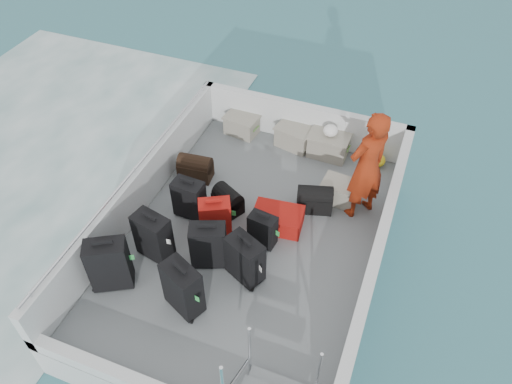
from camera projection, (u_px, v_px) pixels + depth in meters
ground at (250, 265)px, 7.48m from camera, size 160.00×160.00×0.00m
ferry_hull at (250, 253)px, 7.27m from camera, size 3.60×5.00×0.60m
deck at (250, 239)px, 7.05m from camera, size 3.30×4.70×0.02m
deck_fittings at (265, 245)px, 6.48m from camera, size 3.60×5.00×0.90m
suitcase_0 at (109, 265)px, 6.23m from camera, size 0.58×0.50×0.78m
suitcase_1 at (153, 237)px, 6.59m from camera, size 0.53×0.37×0.72m
suitcase_2 at (189, 199)px, 7.15m from camera, size 0.45×0.28×0.63m
suitcase_3 at (183, 289)px, 6.00m from camera, size 0.56×0.46×0.74m
suitcase_4 at (208, 246)px, 6.51m from camera, size 0.53×0.43×0.69m
suitcase_5 at (215, 218)px, 6.91m from camera, size 0.51×0.43×0.60m
suitcase_6 at (245, 260)px, 6.35m from camera, size 0.56×0.47×0.67m
suitcase_7 at (263, 230)px, 6.80m from camera, size 0.40×0.26×0.53m
suitcase_8 at (278, 219)px, 7.12m from camera, size 0.75×0.54×0.28m
duffel_0 at (195, 169)px, 7.84m from camera, size 0.55×0.35×0.32m
duffel_1 at (228, 202)px, 7.33m from camera, size 0.51×0.46×0.32m
duffel_2 at (315, 201)px, 7.35m from camera, size 0.58×0.43×0.32m
crate_0 at (242, 125)px, 8.65m from camera, size 0.57×0.43×0.32m
crate_1 at (294, 137)px, 8.39m from camera, size 0.64×0.51×0.34m
crate_2 at (329, 146)px, 8.21m from camera, size 0.64×0.45×0.38m
crate_3 at (340, 193)px, 7.47m from camera, size 0.55×0.40×0.32m
yellow_bag at (377, 160)px, 8.08m from camera, size 0.28×0.26×0.22m
white_bag at (330, 132)px, 8.02m from camera, size 0.24×0.24×0.18m
passenger at (367, 166)px, 6.82m from camera, size 0.73×0.77×1.75m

